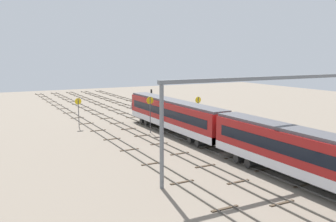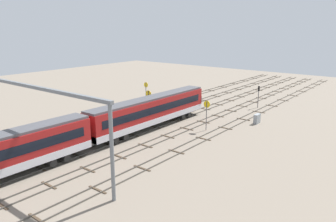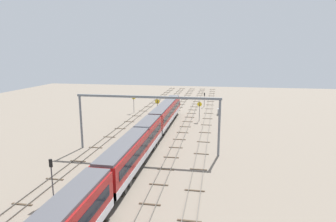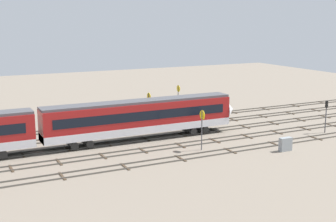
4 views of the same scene
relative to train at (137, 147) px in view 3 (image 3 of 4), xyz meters
The scene contains 14 objects.
ground_plane 25.07m from the train, ahead, with size 149.48×149.48×0.00m, color gray.
track_near_foreground 26.65m from the train, 19.95° to the right, with size 133.48×2.40×0.16m.
track_second_near 25.47m from the train, 10.29° to the right, with size 133.48×2.40×0.16m.
track_with_train 25.07m from the train, ahead, with size 133.48×2.40×0.16m.
track_second_far 25.47m from the train, 10.29° to the left, with size 133.48×2.40×0.16m.
track_far_background 26.65m from the train, 19.95° to the left, with size 133.48×2.40×0.16m.
train is the anchor object (origin of this frame).
overhead_gantry 7.17m from the train, ahead, with size 0.40×23.61×9.32m.
speed_sign_near_foreground 29.54m from the train, 14.09° to the right, with size 0.14×1.07×4.59m.
speed_sign_mid_trackside 26.63m from the train, ahead, with size 0.14×1.09×5.34m.
speed_sign_far_trackside 36.88m from the train, 17.25° to the left, with size 0.14×1.03×4.68m.
signal_light_trackside_approach 13.11m from the train, 150.77° to the left, with size 0.31×0.32×4.69m.
signal_light_trackside_departure 47.81m from the train, ahead, with size 0.31×0.32×4.24m.
relay_cabinet 38.75m from the train, 17.71° to the right, with size 1.51×0.62×1.54m.
Camera 3 is at (-63.25, -11.34, 16.13)m, focal length 30.68 mm.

